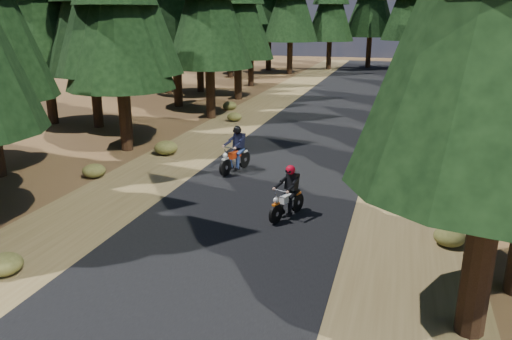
% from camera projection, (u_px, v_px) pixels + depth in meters
% --- Properties ---
extents(ground, '(120.00, 120.00, 0.00)m').
position_uv_depth(ground, '(241.00, 222.00, 14.19)').
color(ground, '#4B331A').
rests_on(ground, ground).
extents(road, '(6.00, 100.00, 0.01)m').
position_uv_depth(road, '(282.00, 171.00, 18.77)').
color(road, black).
rests_on(road, ground).
extents(shoulder_l, '(3.20, 100.00, 0.01)m').
position_uv_depth(shoulder_l, '(171.00, 162.00, 20.02)').
color(shoulder_l, brown).
rests_on(shoulder_l, ground).
extents(shoulder_r, '(3.20, 100.00, 0.01)m').
position_uv_depth(shoulder_r, '(409.00, 182.00, 17.53)').
color(shoulder_r, brown).
rests_on(shoulder_r, ground).
extents(log_near, '(4.75, 2.41, 0.32)m').
position_uv_depth(log_near, '(464.00, 166.00, 18.96)').
color(log_near, '#4C4233').
rests_on(log_near, ground).
extents(understory_shrubs, '(15.30, 30.83, 0.60)m').
position_uv_depth(understory_shrubs, '(332.00, 152.00, 20.44)').
color(understory_shrubs, '#474C1E').
rests_on(understory_shrubs, ground).
extents(rider_lead, '(1.09, 1.80, 1.54)m').
position_uv_depth(rider_lead, '(287.00, 201.00, 14.34)').
color(rider_lead, white).
rests_on(rider_lead, road).
extents(rider_follow, '(1.08, 2.01, 1.72)m').
position_uv_depth(rider_follow, '(235.00, 157.00, 18.58)').
color(rider_follow, '#A0280A').
rests_on(rider_follow, road).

